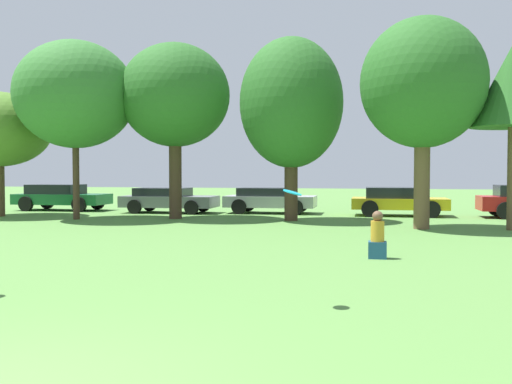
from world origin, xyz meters
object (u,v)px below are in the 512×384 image
at_px(parked_car_green, 61,196).
at_px(parked_car_silver, 269,199).
at_px(frisbee, 292,193).
at_px(bystander_sitting, 377,238).
at_px(tree_2, 175,96).
at_px(tree_1, 75,95).
at_px(tree_3, 291,104).
at_px(tree_4, 423,84).
at_px(parked_car_grey, 168,199).
at_px(parked_car_yellow, 397,200).

distance_m(parked_car_green, parked_car_silver, 10.39).
relative_size(frisbee, bystander_sitting, 0.26).
xyz_separation_m(tree_2, parked_car_green, (-7.21, 3.54, -4.26)).
bearing_deg(tree_1, parked_car_silver, 34.71).
relative_size(tree_1, tree_3, 1.00).
bearing_deg(tree_3, tree_4, -25.33).
bearing_deg(parked_car_green, parked_car_grey, -5.26).
distance_m(tree_2, parked_car_yellow, 10.38).
bearing_deg(parked_car_yellow, frisbee, -97.47).
bearing_deg(parked_car_silver, tree_1, -145.51).
height_order(frisbee, tree_2, tree_2).
distance_m(frisbee, tree_2, 15.72).
distance_m(tree_1, parked_car_green, 7.18).
xyz_separation_m(frisbee, tree_2, (-6.69, 13.83, 3.33)).
distance_m(tree_3, tree_4, 5.20).
distance_m(parked_car_grey, parked_car_yellow, 10.31).
relative_size(tree_3, parked_car_grey, 1.63).
bearing_deg(frisbee, parked_car_grey, 115.76).
height_order(tree_1, parked_car_yellow, tree_1).
bearing_deg(tree_1, bystander_sitting, -34.36).
xyz_separation_m(tree_3, parked_car_yellow, (4.14, 3.30, -3.86)).
bearing_deg(frisbee, tree_3, 98.11).
bearing_deg(tree_4, parked_car_grey, 154.16).
distance_m(bystander_sitting, parked_car_grey, 15.31).
bearing_deg(tree_3, parked_car_green, 163.44).
distance_m(tree_1, tree_3, 8.57).
xyz_separation_m(tree_3, parked_car_silver, (-1.54, 3.72, -3.89)).
bearing_deg(parked_car_yellow, bystander_sitting, -94.60).
bearing_deg(bystander_sitting, parked_car_grey, 127.68).
distance_m(tree_3, parked_car_green, 13.02).
xyz_separation_m(bystander_sitting, parked_car_grey, (-9.36, 12.12, 0.18)).
distance_m(bystander_sitting, parked_car_silver, 13.65).
bearing_deg(tree_3, frisbee, -81.89).
distance_m(bystander_sitting, tree_2, 12.87).
bearing_deg(parked_car_silver, tree_2, -130.82).
bearing_deg(tree_2, parked_car_green, 153.88).
bearing_deg(bystander_sitting, parked_car_green, 140.14).
bearing_deg(frisbee, bystander_sitting, 75.45).
height_order(bystander_sitting, parked_car_grey, parked_car_grey).
distance_m(tree_1, parked_car_grey, 6.42).
xyz_separation_m(parked_car_grey, parked_car_silver, (4.62, 0.68, 0.02)).
relative_size(bystander_sitting, parked_car_green, 0.23).
bearing_deg(parked_car_yellow, tree_3, -141.65).
bearing_deg(frisbee, tree_4, 76.76).
bearing_deg(bystander_sitting, tree_4, 77.68).
relative_size(tree_3, tree_4, 1.01).
height_order(bystander_sitting, tree_3, tree_3).
xyz_separation_m(parked_car_green, parked_car_yellow, (16.07, -0.24, -0.02)).
height_order(tree_1, parked_car_grey, tree_1).
relative_size(frisbee, tree_2, 0.04).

